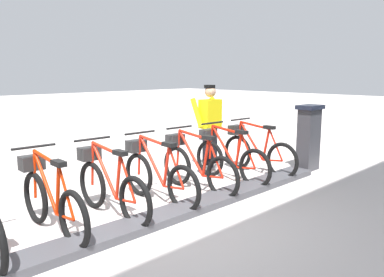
{
  "coord_description": "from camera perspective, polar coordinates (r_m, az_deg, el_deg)",
  "views": [
    {
      "loc": [
        -3.73,
        2.97,
        1.91
      ],
      "look_at": [
        0.5,
        -1.23,
        0.9
      ],
      "focal_mm": 36.94,
      "sensor_mm": 36.0,
      "label": 1
    }
  ],
  "objects": [
    {
      "name": "bike_docked_3",
      "position": [
        5.84,
        -5.16,
        -5.13
      ],
      "size": [
        1.72,
        0.54,
        1.02
      ],
      "color": "black",
      "rests_on": "ground"
    },
    {
      "name": "worker_near_rack",
      "position": [
        7.78,
        2.58,
        2.18
      ],
      "size": [
        0.48,
        0.64,
        1.66
      ],
      "color": "white",
      "rests_on": "ground"
    },
    {
      "name": "bike_docked_0",
      "position": [
        7.59,
        9.19,
        -1.78
      ],
      "size": [
        1.72,
        0.54,
        1.02
      ],
      "color": "black",
      "rests_on": "ground"
    },
    {
      "name": "bike_docked_5",
      "position": [
        5.0,
        -19.82,
        -8.19
      ],
      "size": [
        1.72,
        0.54,
        1.02
      ],
      "color": "black",
      "rests_on": "ground"
    },
    {
      "name": "bike_docked_2",
      "position": [
        6.37,
        0.5,
        -3.84
      ],
      "size": [
        1.72,
        0.54,
        1.02
      ],
      "color": "black",
      "rests_on": "ground"
    },
    {
      "name": "bike_docked_4",
      "position": [
        5.37,
        -11.9,
        -6.6
      ],
      "size": [
        1.72,
        0.54,
        1.02
      ],
      "color": "black",
      "rests_on": "ground"
    },
    {
      "name": "bike_docked_1",
      "position": [
        6.96,
        5.23,
        -2.73
      ],
      "size": [
        1.72,
        0.54,
        1.02
      ],
      "color": "black",
      "rests_on": "ground"
    },
    {
      "name": "dock_rail_base",
      "position": [
        5.12,
        -5.95,
        -11.73
      ],
      "size": [
        0.44,
        7.32,
        0.1
      ],
      "primitive_type": "cube",
      "color": "#47474C",
      "rests_on": "ground"
    },
    {
      "name": "payment_kiosk",
      "position": [
        8.03,
        16.48,
        0.29
      ],
      "size": [
        0.36,
        0.52,
        1.28
      ],
      "color": "#38383D",
      "rests_on": "ground"
    },
    {
      "name": "ground_plane",
      "position": [
        5.14,
        -5.94,
        -12.25
      ],
      "size": [
        60.0,
        60.0,
        0.0
      ],
      "primitive_type": "plane",
      "color": "beige"
    }
  ]
}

